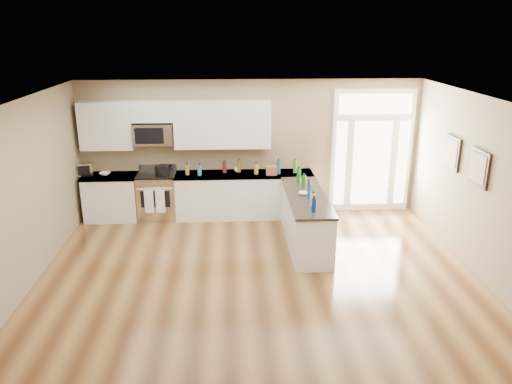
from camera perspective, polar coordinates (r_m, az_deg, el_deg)
ground at (r=7.22m, az=0.79°, el=-13.39°), size 8.00×8.00×0.00m
room_shell at (r=6.49m, az=0.86°, el=-0.46°), size 8.00×8.00×8.00m
back_cabinet_left at (r=10.66m, az=-16.14°, el=-0.73°), size 1.10×0.66×0.94m
back_cabinet_right at (r=10.38m, az=-1.39°, el=-0.51°), size 2.85×0.66×0.94m
peninsula_cabinet at (r=9.12m, az=5.69°, el=-3.37°), size 0.69×2.32×0.94m
upper_cabinet_left at (r=10.43m, az=-16.75°, el=7.27°), size 1.04×0.33×0.95m
upper_cabinet_right at (r=10.13m, az=-3.85°, el=7.70°), size 1.94×0.33×0.95m
upper_cabinet_short at (r=10.20m, az=-11.76°, el=9.00°), size 0.82×0.33×0.40m
microwave at (r=10.24m, az=-11.63°, el=6.54°), size 0.78×0.41×0.42m
entry_door at (r=10.80m, az=13.07°, el=4.55°), size 1.70×0.10×2.60m
wall_art_near at (r=9.42m, az=21.49°, el=4.22°), size 0.05×0.58×0.58m
wall_art_far at (r=8.55m, az=24.14°, el=2.53°), size 0.05×0.58×0.58m
kitchen_range at (r=10.47m, az=-11.18°, el=-0.45°), size 0.78×0.69×1.08m
stockpot at (r=10.19m, az=-10.67°, el=2.48°), size 0.35×0.35×0.22m
toaster_oven at (r=10.64m, az=-18.91°, el=2.51°), size 0.33×0.28×0.26m
cardboard_box at (r=10.10m, az=1.79°, el=2.48°), size 0.23×0.17×0.18m
bowl_left at (r=10.55m, az=-16.89°, el=2.01°), size 0.24×0.24×0.05m
bowl_peninsula at (r=8.95m, az=5.44°, el=-0.16°), size 0.21×0.21×0.05m
cup_counter at (r=10.33m, az=-2.18°, el=2.60°), size 0.13×0.13×0.10m
counter_bottles at (r=9.62m, az=1.27°, el=1.85°), size 2.35×2.46×0.28m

